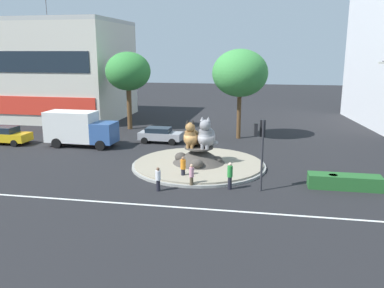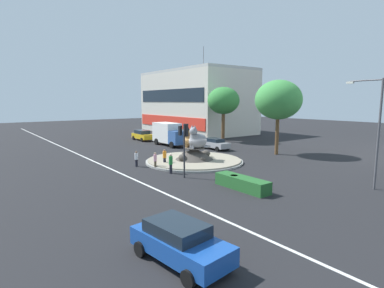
{
  "view_description": "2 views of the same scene",
  "coord_description": "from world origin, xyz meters",
  "px_view_note": "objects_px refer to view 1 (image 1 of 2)",
  "views": [
    {
      "loc": [
        4.83,
        -28.96,
        8.59
      ],
      "look_at": [
        -0.2,
        -1.8,
        2.16
      ],
      "focal_mm": 37.34,
      "sensor_mm": 36.0,
      "label": 1
    },
    {
      "loc": [
        24.99,
        -19.14,
        6.34
      ],
      "look_at": [
        0.57,
        -0.73,
        2.04
      ],
      "focal_mm": 28.51,
      "sensor_mm": 36.0,
      "label": 2
    }
  ],
  "objects_px": {
    "hatchback_near_shophouse": "(160,135)",
    "litter_bin": "(333,182)",
    "cat_statue_tabby": "(191,136)",
    "parked_car_right": "(5,135)",
    "shophouse_block": "(35,70)",
    "traffic_light_mast": "(261,139)",
    "pedestrian_green_shirt": "(230,175)",
    "pedestrian_pink_shirt": "(192,175)",
    "cat_statue_grey": "(206,136)",
    "broadleaf_tree_behind_island": "(128,72)",
    "delivery_box_truck": "(79,128)",
    "pedestrian_orange_shirt": "(183,168)",
    "pedestrian_white_shirt": "(158,179)",
    "second_tree_near_tower": "(240,73)"
  },
  "relations": [
    {
      "from": "hatchback_near_shophouse",
      "to": "litter_bin",
      "type": "bearing_deg",
      "value": -35.21
    },
    {
      "from": "cat_statue_tabby",
      "to": "parked_car_right",
      "type": "xyz_separation_m",
      "value": [
        -18.82,
        4.3,
        -1.47
      ]
    },
    {
      "from": "shophouse_block",
      "to": "hatchback_near_shophouse",
      "type": "bearing_deg",
      "value": -30.91
    },
    {
      "from": "traffic_light_mast",
      "to": "pedestrian_green_shirt",
      "type": "height_order",
      "value": "traffic_light_mast"
    },
    {
      "from": "shophouse_block",
      "to": "litter_bin",
      "type": "xyz_separation_m",
      "value": [
        34.57,
        -23.2,
        -5.78
      ]
    },
    {
      "from": "traffic_light_mast",
      "to": "pedestrian_pink_shirt",
      "type": "relative_size",
      "value": 2.86
    },
    {
      "from": "litter_bin",
      "to": "parked_car_right",
      "type": "bearing_deg",
      "value": 165.17
    },
    {
      "from": "cat_statue_grey",
      "to": "broadleaf_tree_behind_island",
      "type": "height_order",
      "value": "broadleaf_tree_behind_island"
    },
    {
      "from": "cat_statue_grey",
      "to": "parked_car_right",
      "type": "bearing_deg",
      "value": -100.7
    },
    {
      "from": "cat_statue_grey",
      "to": "shophouse_block",
      "type": "height_order",
      "value": "shophouse_block"
    },
    {
      "from": "traffic_light_mast",
      "to": "delivery_box_truck",
      "type": "distance_m",
      "value": 19.06
    },
    {
      "from": "pedestrian_orange_shirt",
      "to": "hatchback_near_shophouse",
      "type": "height_order",
      "value": "pedestrian_orange_shirt"
    },
    {
      "from": "traffic_light_mast",
      "to": "pedestrian_white_shirt",
      "type": "relative_size",
      "value": 2.93
    },
    {
      "from": "shophouse_block",
      "to": "pedestrian_white_shirt",
      "type": "bearing_deg",
      "value": -46.72
    },
    {
      "from": "cat_statue_grey",
      "to": "second_tree_near_tower",
      "type": "bearing_deg",
      "value": 172.57
    },
    {
      "from": "traffic_light_mast",
      "to": "hatchback_near_shophouse",
      "type": "height_order",
      "value": "traffic_light_mast"
    },
    {
      "from": "pedestrian_green_shirt",
      "to": "litter_bin",
      "type": "xyz_separation_m",
      "value": [
        6.48,
        1.38,
        -0.5
      ]
    },
    {
      "from": "broadleaf_tree_behind_island",
      "to": "litter_bin",
      "type": "height_order",
      "value": "broadleaf_tree_behind_island"
    },
    {
      "from": "broadleaf_tree_behind_island",
      "to": "pedestrian_white_shirt",
      "type": "bearing_deg",
      "value": -66.13
    },
    {
      "from": "second_tree_near_tower",
      "to": "pedestrian_white_shirt",
      "type": "distance_m",
      "value": 17.97
    },
    {
      "from": "shophouse_block",
      "to": "broadleaf_tree_behind_island",
      "type": "bearing_deg",
      "value": -22.07
    },
    {
      "from": "broadleaf_tree_behind_island",
      "to": "litter_bin",
      "type": "distance_m",
      "value": 26.44
    },
    {
      "from": "litter_bin",
      "to": "pedestrian_white_shirt",
      "type": "bearing_deg",
      "value": -167.01
    },
    {
      "from": "shophouse_block",
      "to": "delivery_box_truck",
      "type": "height_order",
      "value": "shophouse_block"
    },
    {
      "from": "traffic_light_mast",
      "to": "pedestrian_green_shirt",
      "type": "relative_size",
      "value": 2.54
    },
    {
      "from": "traffic_light_mast",
      "to": "cat_statue_tabby",
      "type": "bearing_deg",
      "value": 38.26
    },
    {
      "from": "traffic_light_mast",
      "to": "shophouse_block",
      "type": "bearing_deg",
      "value": 39.94
    },
    {
      "from": "cat_statue_tabby",
      "to": "broadleaf_tree_behind_island",
      "type": "relative_size",
      "value": 0.25
    },
    {
      "from": "parked_car_right",
      "to": "shophouse_block",
      "type": "bearing_deg",
      "value": 112.34
    },
    {
      "from": "pedestrian_green_shirt",
      "to": "pedestrian_white_shirt",
      "type": "bearing_deg",
      "value": -130.54
    },
    {
      "from": "pedestrian_pink_shirt",
      "to": "parked_car_right",
      "type": "xyz_separation_m",
      "value": [
        -19.73,
        9.12,
        0.02
      ]
    },
    {
      "from": "pedestrian_orange_shirt",
      "to": "parked_car_right",
      "type": "bearing_deg",
      "value": 69.48
    },
    {
      "from": "second_tree_near_tower",
      "to": "hatchback_near_shophouse",
      "type": "xyz_separation_m",
      "value": [
        -7.27,
        -3.34,
        -5.71
      ]
    },
    {
      "from": "cat_statue_tabby",
      "to": "delivery_box_truck",
      "type": "relative_size",
      "value": 0.33
    },
    {
      "from": "second_tree_near_tower",
      "to": "hatchback_near_shophouse",
      "type": "height_order",
      "value": "second_tree_near_tower"
    },
    {
      "from": "traffic_light_mast",
      "to": "parked_car_right",
      "type": "xyz_separation_m",
      "value": [
        -24.03,
        8.81,
        -2.45
      ]
    },
    {
      "from": "pedestrian_pink_shirt",
      "to": "second_tree_near_tower",
      "type": "bearing_deg",
      "value": 161.57
    },
    {
      "from": "pedestrian_green_shirt",
      "to": "delivery_box_truck",
      "type": "bearing_deg",
      "value": -177.36
    },
    {
      "from": "pedestrian_orange_shirt",
      "to": "shophouse_block",
      "type": "bearing_deg",
      "value": 48.2
    },
    {
      "from": "shophouse_block",
      "to": "second_tree_near_tower",
      "type": "xyz_separation_m",
      "value": [
        27.55,
        -9.1,
        0.27
      ]
    },
    {
      "from": "delivery_box_truck",
      "to": "traffic_light_mast",
      "type": "bearing_deg",
      "value": -27.55
    },
    {
      "from": "pedestrian_green_shirt",
      "to": "traffic_light_mast",
      "type": "bearing_deg",
      "value": 39.71
    },
    {
      "from": "broadleaf_tree_behind_island",
      "to": "pedestrian_orange_shirt",
      "type": "relative_size",
      "value": 5.31
    },
    {
      "from": "cat_statue_tabby",
      "to": "pedestrian_white_shirt",
      "type": "height_order",
      "value": "cat_statue_tabby"
    },
    {
      "from": "pedestrian_orange_shirt",
      "to": "litter_bin",
      "type": "bearing_deg",
      "value": -89.08
    },
    {
      "from": "cat_statue_grey",
      "to": "pedestrian_green_shirt",
      "type": "height_order",
      "value": "cat_statue_grey"
    },
    {
      "from": "cat_statue_grey",
      "to": "pedestrian_orange_shirt",
      "type": "height_order",
      "value": "cat_statue_grey"
    },
    {
      "from": "traffic_light_mast",
      "to": "second_tree_near_tower",
      "type": "height_order",
      "value": "second_tree_near_tower"
    },
    {
      "from": "traffic_light_mast",
      "to": "broadleaf_tree_behind_island",
      "type": "relative_size",
      "value": 0.53
    },
    {
      "from": "broadleaf_tree_behind_island",
      "to": "parked_car_right",
      "type": "height_order",
      "value": "broadleaf_tree_behind_island"
    }
  ]
}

